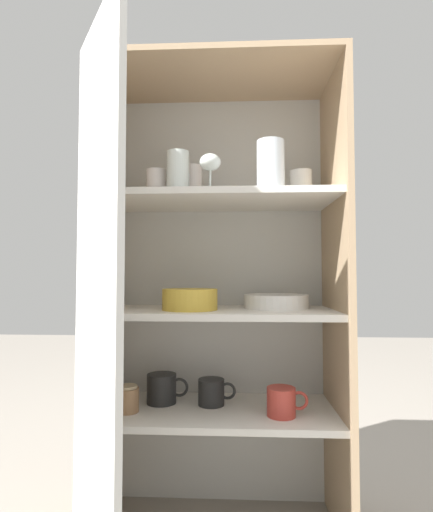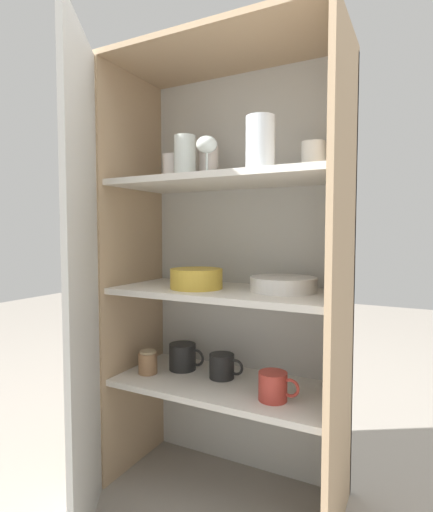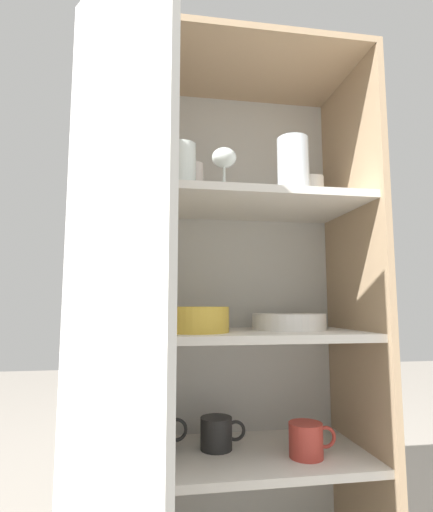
{
  "view_description": "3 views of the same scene",
  "coord_description": "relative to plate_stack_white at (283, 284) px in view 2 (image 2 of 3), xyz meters",
  "views": [
    {
      "loc": [
        0.06,
        -1.1,
        0.79
      ],
      "look_at": [
        -0.01,
        0.18,
        0.85
      ],
      "focal_mm": 28.0,
      "sensor_mm": 36.0,
      "label": 1
    },
    {
      "loc": [
        0.57,
        -0.99,
        0.86
      ],
      "look_at": [
        -0.03,
        0.17,
        0.78
      ],
      "focal_mm": 28.0,
      "sensor_mm": 36.0,
      "label": 2
    },
    {
      "loc": [
        -0.2,
        -0.89,
        0.75
      ],
      "look_at": [
        -0.03,
        0.15,
        0.88
      ],
      "focal_mm": 28.0,
      "sensor_mm": 36.0,
      "label": 3
    }
  ],
  "objects": [
    {
      "name": "cupboard_back_panel",
      "position": [
        -0.19,
        0.13,
        0.01
      ],
      "size": [
        0.76,
        0.02,
        1.42
      ],
      "primitive_type": "cube",
      "color": "silver",
      "rests_on": "ground_plane"
    },
    {
      "name": "cupboard_side_left",
      "position": [
        -0.55,
        -0.04,
        0.01
      ],
      "size": [
        0.02,
        0.37,
        1.42
      ],
      "primitive_type": "cube",
      "color": "tan",
      "rests_on": "ground_plane"
    },
    {
      "name": "cupboard_side_right",
      "position": [
        0.18,
        -0.04,
        0.01
      ],
      "size": [
        0.02,
        0.37,
        1.42
      ],
      "primitive_type": "cube",
      "color": "tan",
      "rests_on": "ground_plane"
    },
    {
      "name": "cupboard_top_panel",
      "position": [
        -0.19,
        -0.04,
        0.73
      ],
      "size": [
        0.76,
        0.37,
        0.02
      ],
      "primitive_type": "cube",
      "color": "tan",
      "rests_on": "cupboard_side_left"
    },
    {
      "name": "shelf_board_lower",
      "position": [
        -0.19,
        -0.04,
        -0.34
      ],
      "size": [
        0.72,
        0.33,
        0.02
      ],
      "primitive_type": "cube",
      "color": "silver"
    },
    {
      "name": "shelf_board_middle",
      "position": [
        -0.19,
        -0.04,
        -0.03
      ],
      "size": [
        0.72,
        0.33,
        0.02
      ],
      "primitive_type": "cube",
      "color": "silver"
    },
    {
      "name": "shelf_board_upper",
      "position": [
        -0.19,
        -0.04,
        0.32
      ],
      "size": [
        0.72,
        0.33,
        0.02
      ],
      "primitive_type": "cube",
      "color": "silver"
    },
    {
      "name": "cupboard_door",
      "position": [
        -0.46,
        -0.38,
        0.01
      ],
      "size": [
        0.22,
        0.32,
        1.42
      ],
      "color": "silver",
      "rests_on": "ground_plane"
    },
    {
      "name": "tumbler_glass_0",
      "position": [
        -0.28,
        0.02,
        0.39
      ],
      "size": [
        0.07,
        0.07,
        0.12
      ],
      "color": "silver",
      "rests_on": "shelf_board_upper"
    },
    {
      "name": "tumbler_glass_1",
      "position": [
        0.09,
        0.01,
        0.38
      ],
      "size": [
        0.07,
        0.07,
        0.1
      ],
      "color": "white",
      "rests_on": "shelf_board_upper"
    },
    {
      "name": "tumbler_glass_2",
      "position": [
        -0.03,
        -0.14,
        0.41
      ],
      "size": [
        0.08,
        0.08,
        0.15
      ],
      "color": "white",
      "rests_on": "shelf_board_upper"
    },
    {
      "name": "tumbler_glass_3",
      "position": [
        -0.39,
        -0.03,
        0.38
      ],
      "size": [
        0.07,
        0.07,
        0.09
      ],
      "color": "silver",
      "rests_on": "shelf_board_upper"
    },
    {
      "name": "tumbler_glass_4",
      "position": [
        -0.31,
        -0.08,
        0.4
      ],
      "size": [
        0.07,
        0.07,
        0.14
      ],
      "color": "white",
      "rests_on": "shelf_board_upper"
    },
    {
      "name": "wine_glass_0",
      "position": [
        -0.21,
        -0.12,
        0.41
      ],
      "size": [
        0.08,
        0.08,
        0.12
      ],
      "color": "white",
      "rests_on": "shelf_board_upper"
    },
    {
      "name": "plate_stack_white",
      "position": [
        0.0,
        0.0,
        0.0
      ],
      "size": [
        0.21,
        0.21,
        0.04
      ],
      "color": "white",
      "rests_on": "shelf_board_middle"
    },
    {
      "name": "mixing_bowl_large",
      "position": [
        -0.27,
        -0.07,
        0.01
      ],
      "size": [
        0.17,
        0.17,
        0.07
      ],
      "color": "gold",
      "rests_on": "shelf_board_middle"
    },
    {
      "name": "coffee_mug_primary",
      "position": [
        0.01,
        -0.1,
        -0.29
      ],
      "size": [
        0.12,
        0.08,
        0.08
      ],
      "color": "#BC3D33",
      "rests_on": "shelf_board_lower"
    },
    {
      "name": "coffee_mug_extra_1",
      "position": [
        -0.37,
        0.0,
        -0.28
      ],
      "size": [
        0.14,
        0.1,
        0.09
      ],
      "color": "black",
      "rests_on": "shelf_board_lower"
    },
    {
      "name": "coffee_mug_extra_2",
      "position": [
        -0.21,
        -0.01,
        -0.29
      ],
      "size": [
        0.12,
        0.08,
        0.08
      ],
      "color": "black",
      "rests_on": "shelf_board_lower"
    },
    {
      "name": "storage_jar",
      "position": [
        -0.46,
        -0.09,
        -0.29
      ],
      "size": [
        0.07,
        0.07,
        0.08
      ],
      "color": "#99704C",
      "rests_on": "shelf_board_lower"
    }
  ]
}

